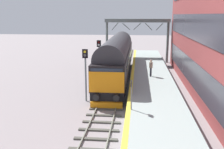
% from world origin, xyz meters
% --- Properties ---
extents(ground_plane, '(140.00, 140.00, 0.00)m').
position_xyz_m(ground_plane, '(0.00, 0.00, 0.00)').
color(ground_plane, gray).
rests_on(ground_plane, ground).
extents(track_main, '(2.50, 60.00, 0.15)m').
position_xyz_m(track_main, '(0.00, 0.00, 0.05)').
color(track_main, gray).
rests_on(track_main, ground).
extents(station_platform, '(4.00, 44.00, 1.01)m').
position_xyz_m(station_platform, '(3.60, 0.00, 0.50)').
color(station_platform, '#97A5A1').
rests_on(station_platform, ground).
extents(diesel_locomotive, '(2.74, 19.09, 4.68)m').
position_xyz_m(diesel_locomotive, '(0.00, 4.80, 2.49)').
color(diesel_locomotive, black).
rests_on(diesel_locomotive, ground).
extents(signal_post_near, '(0.44, 0.22, 4.27)m').
position_xyz_m(signal_post_near, '(-1.88, -2.96, 2.67)').
color(signal_post_near, gray).
rests_on(signal_post_near, ground).
extents(signal_post_mid, '(0.44, 0.22, 4.28)m').
position_xyz_m(signal_post_mid, '(-1.88, 4.42, 2.68)').
color(signal_post_mid, gray).
rests_on(signal_post_mid, ground).
extents(platform_number_sign, '(0.10, 0.44, 1.89)m').
position_xyz_m(platform_number_sign, '(1.90, -7.35, 2.27)').
color(platform_number_sign, slate).
rests_on(platform_number_sign, station_platform).
extents(waiting_passenger, '(0.44, 0.48, 1.64)m').
position_xyz_m(waiting_passenger, '(3.54, 2.27, 1.99)').
color(waiting_passenger, '#31323A').
rests_on(waiting_passenger, station_platform).
extents(overhead_footbridge, '(9.30, 2.00, 6.34)m').
position_xyz_m(overhead_footbridge, '(2.05, 16.04, 5.65)').
color(overhead_footbridge, slate).
rests_on(overhead_footbridge, ground).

